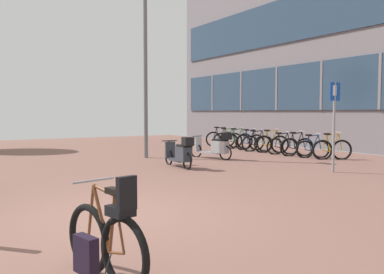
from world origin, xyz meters
The scene contains 16 objects.
ground centered at (1.43, 0.00, -0.02)m, with size 21.00×40.00×0.13m.
bicycle_foreground centered at (-1.05, -2.45, 0.40)m, with size 0.58×1.35×1.11m.
bicycle_rack_00 centered at (9.32, 3.32, 0.35)m, with size 1.28×0.76×1.01m.
bicycle_rack_01 centered at (9.16, 4.05, 0.33)m, with size 1.18×0.62×0.93m.
bicycle_rack_02 centered at (9.10, 4.78, 0.35)m, with size 1.27×0.60×0.99m.
bicycle_rack_03 centered at (9.08, 5.52, 0.33)m, with size 1.16×0.68×0.94m.
bicycle_rack_04 centered at (9.17, 6.25, 0.36)m, with size 1.24×0.85×1.03m.
bicycle_rack_05 centered at (9.05, 6.98, 0.34)m, with size 1.23×0.70×0.98m.
bicycle_rack_06 centered at (9.25, 7.72, 0.35)m, with size 1.27×0.59×0.99m.
bicycle_rack_07 centered at (9.14, 8.45, 0.35)m, with size 1.22×0.80×1.01m.
bicycle_rack_08 centered at (9.13, 9.18, 0.35)m, with size 1.25×0.74×1.00m.
bicycle_rack_09 centered at (9.23, 9.91, 0.36)m, with size 1.26×0.83×1.03m.
scooter_near centered at (5.93, 5.61, 0.44)m, with size 0.83×1.81×0.98m.
scooter_mid centered at (3.71, 4.25, 0.44)m, with size 0.52×1.81×0.97m.
parking_sign centered at (6.84, 1.25, 1.53)m, with size 0.40×0.07×2.47m.
lamp_post centered at (3.99, 7.27, 3.44)m, with size 0.20×0.52×6.24m.
Camera 1 is at (-2.40, -6.24, 1.66)m, focal length 38.27 mm.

